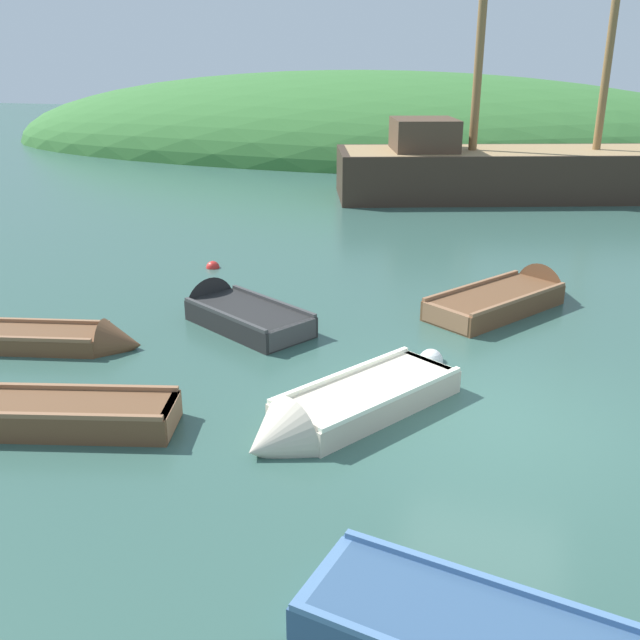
% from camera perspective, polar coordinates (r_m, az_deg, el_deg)
% --- Properties ---
extents(ground_plane, '(120.00, 120.00, 0.00)m').
position_cam_1_polar(ground_plane, '(10.43, 13.73, -7.83)').
color(ground_plane, '#33564C').
extents(shore_hill, '(43.70, 18.58, 8.43)m').
position_cam_1_polar(shore_hill, '(41.13, 3.41, 13.62)').
color(shore_hill, '#387033').
rests_on(shore_hill, ground).
extents(sailing_ship, '(16.13, 8.05, 12.78)m').
position_cam_1_polar(sailing_ship, '(27.43, 15.92, 10.86)').
color(sailing_ship, '#38281E').
rests_on(sailing_ship, ground).
extents(rowboat_center, '(3.07, 3.86, 1.18)m').
position_cam_1_polar(rowboat_center, '(15.16, 15.29, 1.65)').
color(rowboat_center, brown).
rests_on(rowboat_center, ground).
extents(rowboat_near_dock, '(2.79, 3.66, 1.08)m').
position_cam_1_polar(rowboat_near_dock, '(10.05, 1.54, -7.55)').
color(rowboat_near_dock, beige).
rests_on(rowboat_near_dock, ground).
extents(rowboat_outer_left, '(3.52, 1.68, 0.91)m').
position_cam_1_polar(rowboat_outer_left, '(13.36, -20.36, -1.70)').
color(rowboat_outer_left, brown).
rests_on(rowboat_outer_left, ground).
extents(rowboat_far, '(3.60, 1.80, 0.90)m').
position_cam_1_polar(rowboat_far, '(10.62, -21.56, -7.37)').
color(rowboat_far, brown).
rests_on(rowboat_far, ground).
extents(rowboat_outer_right, '(3.32, 2.57, 1.17)m').
position_cam_1_polar(rowboat_outer_right, '(13.85, -7.05, 0.45)').
color(rowboat_outer_right, black).
rests_on(rowboat_outer_right, ground).
extents(buoy_red, '(0.33, 0.33, 0.33)m').
position_cam_1_polar(buoy_red, '(17.55, -8.63, 4.19)').
color(buoy_red, red).
rests_on(buoy_red, ground).
extents(buoy_white, '(0.41, 0.41, 0.41)m').
position_cam_1_polar(buoy_white, '(12.16, 8.93, -3.27)').
color(buoy_white, white).
rests_on(buoy_white, ground).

